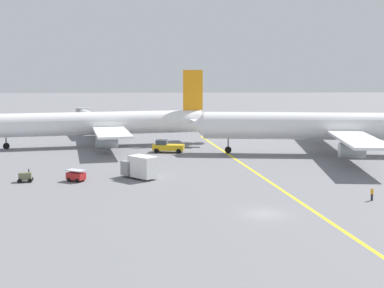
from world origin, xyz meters
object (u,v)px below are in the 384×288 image
object	(u,v)px
airliner_at_gate_left	(99,124)
pushback_tug	(167,146)
ground_crew_wing_walker_right	(372,194)
jet_bridge	(87,117)
gse_catering_truck_tall	(140,167)
airliner_being_pushed	(331,127)
gse_gpu_cart_small	(25,177)
gse_baggage_cart_trailing	(76,176)

from	to	relation	value
airliner_at_gate_left	pushback_tug	bearing A→B (deg)	-32.27
ground_crew_wing_walker_right	jet_bridge	distance (m)	84.71
airliner_at_gate_left	gse_catering_truck_tall	size ratio (longest dim) A/B	8.72
airliner_being_pushed	ground_crew_wing_walker_right	xyz separation A→B (m)	(-5.65, -36.01, -4.50)
gse_gpu_cart_small	gse_baggage_cart_trailing	distance (m)	7.38
pushback_tug	gse_catering_truck_tall	size ratio (longest dim) A/B	1.60
airliner_being_pushed	ground_crew_wing_walker_right	size ratio (longest dim) A/B	31.79
gse_catering_truck_tall	gse_gpu_cart_small	xyz separation A→B (m)	(-16.68, -1.79, -0.96)
gse_catering_truck_tall	gse_baggage_cart_trailing	distance (m)	9.50
airliner_at_gate_left	gse_catering_truck_tall	bearing A→B (deg)	-72.79
airliner_being_pushed	pushback_tug	distance (m)	32.16
airliner_at_gate_left	jet_bridge	world-z (taller)	airliner_at_gate_left
gse_catering_truck_tall	gse_gpu_cart_small	bearing A→B (deg)	-173.88
airliner_at_gate_left	jet_bridge	size ratio (longest dim) A/B	2.39
ground_crew_wing_walker_right	airliner_being_pushed	bearing A→B (deg)	81.08
gse_gpu_cart_small	gse_baggage_cart_trailing	world-z (taller)	gse_gpu_cart_small
gse_baggage_cart_trailing	ground_crew_wing_walker_right	xyz separation A→B (m)	(39.38, -13.05, 0.02)
pushback_tug	jet_bridge	distance (m)	37.32
airliner_at_gate_left	pushback_tug	xyz separation A→B (m)	(14.65, -9.25, -3.62)
airliner_at_gate_left	ground_crew_wing_walker_right	size ratio (longest dim) A/B	30.30
airliner_at_gate_left	pushback_tug	world-z (taller)	airliner_at_gate_left
airliner_being_pushed	gse_baggage_cart_trailing	xyz separation A→B (m)	(-45.03, -22.96, -4.52)
airliner_at_gate_left	gse_gpu_cart_small	world-z (taller)	airliner_at_gate_left
pushback_tug	gse_gpu_cart_small	xyz separation A→B (m)	(-20.74, -26.72, -0.36)
jet_bridge	airliner_being_pushed	bearing A→B (deg)	-33.58
airliner_being_pushed	ground_crew_wing_walker_right	distance (m)	36.72
pushback_tug	gse_catering_truck_tall	world-z (taller)	gse_catering_truck_tall
airliner_at_gate_left	airliner_being_pushed	distance (m)	48.09
gse_catering_truck_tall	jet_bridge	distance (m)	58.36
airliner_being_pushed	ground_crew_wing_walker_right	bearing A→B (deg)	-98.92
pushback_tug	jet_bridge	size ratio (longest dim) A/B	0.44
airliner_at_gate_left	ground_crew_wing_walker_right	xyz separation A→B (m)	(40.67, -48.94, -3.90)
pushback_tug	gse_gpu_cart_small	distance (m)	33.83
ground_crew_wing_walker_right	airliner_at_gate_left	bearing A→B (deg)	129.73
gse_gpu_cart_small	jet_bridge	xyz separation A→B (m)	(0.18, 57.71, 3.44)
gse_gpu_cart_small	gse_baggage_cart_trailing	size ratio (longest dim) A/B	0.73
gse_gpu_cart_small	ground_crew_wing_walker_right	size ratio (longest dim) A/B	1.35
gse_catering_truck_tall	jet_bridge	world-z (taller)	jet_bridge
gse_catering_truck_tall	jet_bridge	xyz separation A→B (m)	(-16.50, 55.93, 2.48)
gse_catering_truck_tall	gse_baggage_cart_trailing	xyz separation A→B (m)	(-9.30, -1.70, -0.90)
airliner_being_pushed	jet_bridge	size ratio (longest dim) A/B	2.50
ground_crew_wing_walker_right	gse_baggage_cart_trailing	bearing A→B (deg)	161.67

